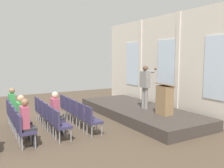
{
  "coord_description": "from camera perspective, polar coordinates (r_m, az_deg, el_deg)",
  "views": [
    {
      "loc": [
        7.84,
        -1.0,
        2.48
      ],
      "look_at": [
        0.1,
        3.45,
        1.44
      ],
      "focal_mm": 38.06,
      "sensor_mm": 36.0,
      "label": 1
    }
  ],
  "objects": [
    {
      "name": "ground_plane",
      "position": [
        8.28,
        -21.98,
        -11.28
      ],
      "size": [
        16.35,
        16.35,
        0.0
      ],
      "primitive_type": "plane",
      "color": "brown"
    },
    {
      "name": "rear_partition",
      "position": [
        10.68,
        13.14,
        4.64
      ],
      "size": [
        9.56,
        0.14,
        4.28
      ],
      "color": "silver",
      "rests_on": "ground"
    },
    {
      "name": "stage_platform",
      "position": [
        9.99,
        6.3,
        -6.64
      ],
      "size": [
        6.14,
        2.45,
        0.38
      ],
      "primitive_type": "cube",
      "color": "#3F3833",
      "rests_on": "ground"
    },
    {
      "name": "speaker",
      "position": [
        9.59,
        7.98,
        0.08
      ],
      "size": [
        0.51,
        0.69,
        1.74
      ],
      "color": "gray",
      "rests_on": "stage_platform"
    },
    {
      "name": "mic_stand",
      "position": [
        10.02,
        7.69,
        -3.54
      ],
      "size": [
        0.28,
        0.28,
        1.55
      ],
      "color": "black",
      "rests_on": "stage_platform"
    },
    {
      "name": "lectern",
      "position": [
        8.76,
        12.51,
        -3.67
      ],
      "size": [
        0.6,
        0.48,
        1.16
      ],
      "color": "#93724C",
      "rests_on": "stage_platform"
    },
    {
      "name": "chair_r0_c0",
      "position": [
        9.8,
        -11.14,
        -4.94
      ],
      "size": [
        0.46,
        0.44,
        0.94
      ],
      "color": "#99999E",
      "rests_on": "ground"
    },
    {
      "name": "chair_r0_c1",
      "position": [
        9.21,
        -9.86,
        -5.65
      ],
      "size": [
        0.46,
        0.44,
        0.94
      ],
      "color": "#99999E",
      "rests_on": "ground"
    },
    {
      "name": "chair_r0_c2",
      "position": [
        8.63,
        -8.41,
        -6.45
      ],
      "size": [
        0.46,
        0.44,
        0.94
      ],
      "color": "#99999E",
      "rests_on": "ground"
    },
    {
      "name": "chair_r0_c3",
      "position": [
        8.06,
        -6.75,
        -7.36
      ],
      "size": [
        0.46,
        0.44,
        0.94
      ],
      "color": "#99999E",
      "rests_on": "ground"
    },
    {
      "name": "chair_r0_c4",
      "position": [
        7.51,
        -4.83,
        -8.4
      ],
      "size": [
        0.46,
        0.44,
        0.94
      ],
      "color": "#99999E",
      "rests_on": "ground"
    },
    {
      "name": "chair_r1_c0",
      "position": [
        9.53,
        -16.93,
        -5.43
      ],
      "size": [
        0.46,
        0.44,
        0.94
      ],
      "color": "#99999E",
      "rests_on": "ground"
    },
    {
      "name": "chair_r1_c1",
      "position": [
        8.93,
        -16.0,
        -6.2
      ],
      "size": [
        0.46,
        0.44,
        0.94
      ],
      "color": "#99999E",
      "rests_on": "ground"
    },
    {
      "name": "chair_r1_c2",
      "position": [
        8.33,
        -14.94,
        -7.09
      ],
      "size": [
        0.46,
        0.44,
        0.94
      ],
      "color": "#99999E",
      "rests_on": "ground"
    },
    {
      "name": "chair_r1_c3",
      "position": [
        7.74,
        -13.71,
        -8.11
      ],
      "size": [
        0.46,
        0.44,
        0.94
      ],
      "color": "#99999E",
      "rests_on": "ground"
    },
    {
      "name": "audience_r1_c3",
      "position": [
        7.7,
        -13.2,
        -6.37
      ],
      "size": [
        0.36,
        0.39,
        1.39
      ],
      "color": "#2D2D33",
      "rests_on": "ground"
    },
    {
      "name": "chair_r1_c4",
      "position": [
        7.15,
        -12.28,
        -9.29
      ],
      "size": [
        0.46,
        0.44,
        0.94
      ],
      "color": "#99999E",
      "rests_on": "ground"
    },
    {
      "name": "chair_r2_c0",
      "position": [
        9.36,
        -22.99,
        -5.88
      ],
      "size": [
        0.46,
        0.44,
        0.94
      ],
      "color": "#99999E",
      "rests_on": "ground"
    },
    {
      "name": "audience_r2_c0",
      "position": [
        9.33,
        -22.57,
        -4.54
      ],
      "size": [
        0.36,
        0.39,
        1.36
      ],
      "color": "#2D2D33",
      "rests_on": "ground"
    },
    {
      "name": "chair_r2_c1",
      "position": [
        8.75,
        -22.48,
        -6.71
      ],
      "size": [
        0.46,
        0.44,
        0.94
      ],
      "color": "#99999E",
      "rests_on": "ground"
    },
    {
      "name": "chair_r2_c2",
      "position": [
        8.14,
        -21.89,
        -7.67
      ],
      "size": [
        0.46,
        0.44,
        0.94
      ],
      "color": "#99999E",
      "rests_on": "ground"
    },
    {
      "name": "chair_r2_c3",
      "position": [
        7.53,
        -21.2,
        -8.78
      ],
      "size": [
        0.46,
        0.44,
        0.94
      ],
      "color": "#99999E",
      "rests_on": "ground"
    },
    {
      "name": "audience_r2_c3",
      "position": [
        7.49,
        -20.67,
        -7.09
      ],
      "size": [
        0.36,
        0.39,
        1.37
      ],
      "color": "#2D2D33",
      "rests_on": "ground"
    },
    {
      "name": "chair_r2_c4",
      "position": [
        6.93,
        -20.38,
        -10.07
      ],
      "size": [
        0.46,
        0.44,
        0.94
      ],
      "color": "#99999E",
      "rests_on": "ground"
    },
    {
      "name": "audience_r2_c4",
      "position": [
        6.89,
        -19.8,
        -8.28
      ],
      "size": [
        0.36,
        0.39,
        1.36
      ],
      "color": "#2D2D33",
      "rests_on": "ground"
    }
  ]
}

